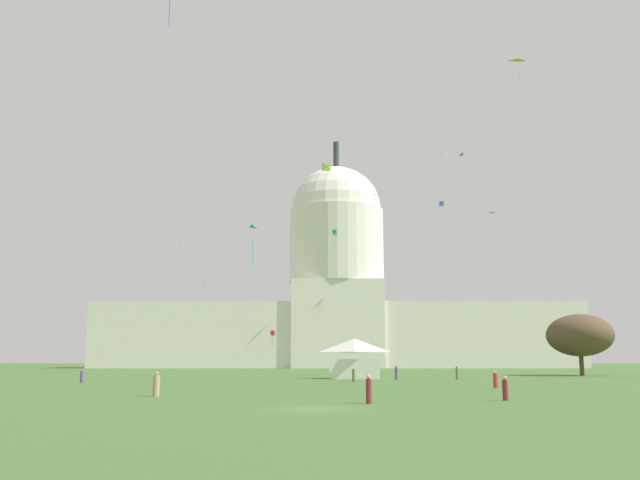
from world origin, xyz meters
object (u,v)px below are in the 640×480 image
person_olive_near_tent (353,375)px  kite_green_mid (334,232)px  capitol_building (336,299)px  kite_cyan_mid (178,243)px  person_olive_edge_west (456,373)px  kite_black_high (374,196)px  person_red_edge_east (495,380)px  kite_blue_high (441,204)px  person_maroon_lawn_far_right (368,390)px  kite_gold_high (518,62)px  kite_turquoise_low (249,233)px  tree_east_near (579,335)px  person_tan_aisle_center (156,385)px  kite_lime_mid (326,167)px  kite_violet_mid (458,158)px  kite_pink_mid (492,213)px  kite_red_low (272,333)px  event_tent (354,359)px  person_purple_lawn_far_left (396,373)px  kite_orange_mid (202,278)px  person_purple_mid_left (81,377)px  kite_white_high (445,157)px

person_olive_near_tent → kite_green_mid: 85.69m
capitol_building → kite_cyan_mid: size_ratio=120.77×
person_olive_edge_west → kite_black_high: (-2.24, 96.90, 46.43)m
person_red_edge_east → kite_blue_high: 106.33m
capitol_building → person_maroon_lawn_far_right: size_ratio=86.42×
kite_gold_high → kite_turquoise_low: 40.04m
tree_east_near → person_maroon_lawn_far_right: 78.85m
person_olive_edge_west → kite_green_mid: (-13.98, 69.50, 31.09)m
person_tan_aisle_center → kite_black_high: 147.67m
person_olive_near_tent → person_tan_aisle_center: person_tan_aisle_center is taller
kite_blue_high → kite_lime_mid: bearing=153.6°
person_red_edge_east → kite_gold_high: bearing=88.2°
kite_turquoise_low → person_red_edge_east: bearing=86.6°
person_maroon_lawn_far_right → kite_violet_mid: size_ratio=1.21×
kite_pink_mid → kite_red_low: (-49.37, 41.39, -23.77)m
event_tent → person_tan_aisle_center: 46.98m
person_maroon_lawn_far_right → person_olive_edge_west: (14.66, 48.77, 0.05)m
kite_red_low → event_tent: bearing=121.0°
person_red_edge_east → kite_black_high: 131.74m
kite_cyan_mid → person_tan_aisle_center: bearing=-25.7°
event_tent → kite_green_mid: size_ratio=2.11×
person_maroon_lawn_far_right → kite_pink_mid: bearing=-130.7°
person_maroon_lawn_far_right → kite_cyan_mid: 142.17m
event_tent → person_purple_lawn_far_left: bearing=-43.1°
person_olive_near_tent → person_red_edge_east: person_olive_near_tent is taller
person_olive_near_tent → kite_pink_mid: 79.21m
person_olive_near_tent → kite_gold_high: 42.43m
person_olive_edge_west → kite_green_mid: 77.41m
person_purple_lawn_far_left → person_red_edge_east: size_ratio=1.20×
event_tent → person_tan_aisle_center: size_ratio=4.18×
kite_pink_mid → kite_violet_mid: size_ratio=1.08×
kite_orange_mid → kite_blue_high: size_ratio=3.26×
person_olive_edge_west → person_tan_aisle_center: bearing=140.6°
person_purple_lawn_far_left → kite_turquoise_low: bearing=-37.6°
person_olive_edge_west → kite_cyan_mid: kite_cyan_mid is taller
kite_black_high → kite_pink_mid: size_ratio=1.15×
kite_green_mid → person_purple_lawn_far_left: bearing=-70.7°
kite_pink_mid → kite_orange_mid: size_ratio=0.42×
capitol_building → person_maroon_lawn_far_right: capitol_building is taller
kite_turquoise_low → kite_orange_mid: bearing=-158.3°
person_purple_mid_left → kite_lime_mid: bearing=-53.5°
kite_green_mid → kite_violet_mid: 64.80m
kite_orange_mid → kite_white_high: bearing=-27.3°
person_maroon_lawn_far_right → tree_east_near: bearing=-141.3°
kite_gold_high → person_purple_lawn_far_left: bearing=143.9°
kite_blue_high → tree_east_near: bearing=-173.7°
kite_lime_mid → kite_cyan_mid: bearing=92.4°
kite_green_mid → kite_red_low: kite_green_mid is taller
person_tan_aisle_center → person_purple_mid_left: bearing=77.3°
person_purple_lawn_far_left → kite_orange_mid: kite_orange_mid is taller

